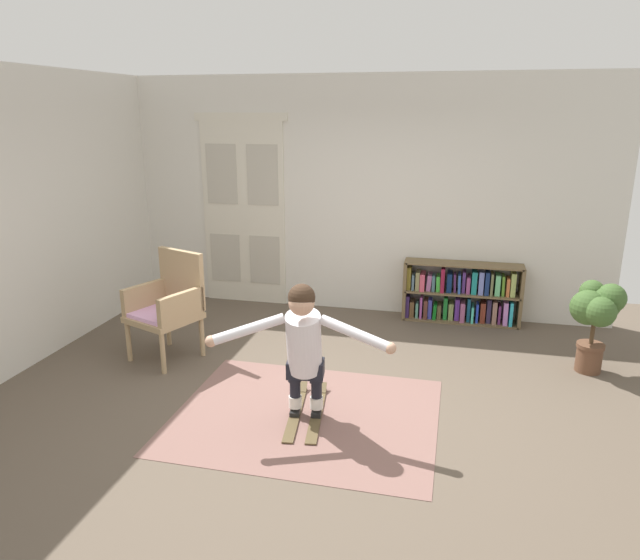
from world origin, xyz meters
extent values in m
plane|color=brown|center=(0.00, 0.00, 0.00)|extent=(7.20, 7.20, 0.00)
cube|color=silver|center=(0.00, 2.60, 1.45)|extent=(6.00, 0.10, 2.90)
cube|color=silver|center=(-3.00, 0.40, 1.45)|extent=(0.10, 6.00, 2.90)
cube|color=beige|center=(-1.84, 2.54, 1.18)|extent=(0.55, 0.04, 2.35)
cube|color=#B5AF9F|center=(-1.84, 2.52, 1.69)|extent=(0.41, 0.01, 0.76)
cube|color=#B5AF9F|center=(-1.84, 2.52, 0.59)|extent=(0.41, 0.01, 0.64)
cube|color=beige|center=(-1.29, 2.54, 1.18)|extent=(0.55, 0.04, 2.35)
cube|color=#B5AF9F|center=(-1.29, 2.52, 1.69)|extent=(0.41, 0.01, 0.76)
cube|color=#B5AF9F|center=(-1.29, 2.52, 0.59)|extent=(0.41, 0.01, 0.64)
cube|color=beige|center=(-1.57, 2.54, 2.40)|extent=(1.22, 0.04, 0.10)
cube|color=#7C5952|center=(-0.01, -0.25, 0.00)|extent=(2.19, 1.80, 0.01)
cube|color=brown|center=(0.57, 2.39, 0.36)|extent=(0.04, 0.30, 0.73)
cube|color=brown|center=(1.92, 2.39, 0.36)|extent=(0.04, 0.30, 0.73)
cube|color=brown|center=(1.24, 2.39, 0.01)|extent=(1.35, 0.30, 0.02)
cube|color=brown|center=(1.24, 2.39, 0.36)|extent=(1.35, 0.30, 0.02)
cube|color=brown|center=(1.24, 2.39, 0.72)|extent=(1.35, 0.30, 0.02)
cube|color=#372259|center=(0.61, 2.38, 0.16)|extent=(0.04, 0.18, 0.27)
cube|color=brown|center=(0.66, 2.39, 0.12)|extent=(0.05, 0.19, 0.20)
cube|color=#579680|center=(0.72, 2.39, 0.11)|extent=(0.03, 0.18, 0.19)
cube|color=#AE4DAA|center=(0.77, 2.38, 0.16)|extent=(0.03, 0.18, 0.27)
cube|color=#552E28|center=(0.83, 2.37, 0.14)|extent=(0.05, 0.19, 0.24)
cube|color=#4347BE|center=(0.88, 2.38, 0.14)|extent=(0.05, 0.15, 0.24)
cube|color=#116B1D|center=(0.94, 2.39, 0.11)|extent=(0.05, 0.20, 0.19)
cube|color=brown|center=(0.99, 2.41, 0.11)|extent=(0.05, 0.20, 0.18)
cube|color=#1D782E|center=(1.06, 2.40, 0.16)|extent=(0.05, 0.16, 0.28)
cube|color=#7D8D51|center=(1.13, 2.41, 0.12)|extent=(0.06, 0.18, 0.21)
cube|color=#5F319D|center=(1.21, 2.41, 0.15)|extent=(0.05, 0.16, 0.27)
cube|color=#97517C|center=(1.27, 2.38, 0.14)|extent=(0.05, 0.22, 0.24)
cube|color=navy|center=(1.34, 2.40, 0.17)|extent=(0.04, 0.20, 0.29)
cube|color=#4BD4BE|center=(1.39, 2.39, 0.12)|extent=(0.03, 0.24, 0.19)
cube|color=blue|center=(1.44, 2.39, 0.13)|extent=(0.03, 0.18, 0.23)
cube|color=maroon|center=(1.51, 2.40, 0.14)|extent=(0.06, 0.20, 0.25)
cube|color=#33294D|center=(1.57, 2.39, 0.17)|extent=(0.05, 0.14, 0.29)
cube|color=#946C5F|center=(1.64, 2.39, 0.16)|extent=(0.05, 0.21, 0.28)
cube|color=#6B2D6F|center=(1.70, 2.40, 0.13)|extent=(0.03, 0.18, 0.23)
cube|color=#C781D7|center=(1.76, 2.38, 0.16)|extent=(0.06, 0.20, 0.28)
cube|color=#30B7D3|center=(1.83, 2.38, 0.16)|extent=(0.04, 0.24, 0.29)
cube|color=olive|center=(0.61, 2.38, 0.51)|extent=(0.05, 0.15, 0.28)
cube|color=slate|center=(0.66, 2.39, 0.47)|extent=(0.03, 0.18, 0.19)
cube|color=olive|center=(0.72, 2.37, 0.49)|extent=(0.05, 0.19, 0.23)
cube|color=#C84963|center=(0.77, 2.38, 0.48)|extent=(0.06, 0.22, 0.21)
cube|color=#9E5F94|center=(0.85, 2.41, 0.47)|extent=(0.07, 0.21, 0.20)
cube|color=#3F6470|center=(0.91, 2.38, 0.47)|extent=(0.04, 0.18, 0.20)
cube|color=green|center=(0.96, 2.40, 0.47)|extent=(0.05, 0.19, 0.19)
cube|color=maroon|center=(1.01, 2.37, 0.52)|extent=(0.04, 0.21, 0.30)
cube|color=navy|center=(1.09, 2.40, 0.49)|extent=(0.06, 0.21, 0.23)
cube|color=#532762|center=(1.16, 2.40, 0.49)|extent=(0.04, 0.15, 0.23)
cube|color=#315AAF|center=(1.21, 2.39, 0.49)|extent=(0.04, 0.22, 0.23)
cube|color=#513079|center=(1.26, 2.40, 0.50)|extent=(0.04, 0.17, 0.26)
cube|color=#8B3F7A|center=(1.31, 2.40, 0.48)|extent=(0.04, 0.22, 0.20)
cube|color=teal|center=(1.38, 2.41, 0.51)|extent=(0.06, 0.22, 0.27)
cube|color=#6876C1|center=(1.46, 2.38, 0.51)|extent=(0.06, 0.18, 0.28)
cube|color=navy|center=(1.53, 2.39, 0.51)|extent=(0.05, 0.22, 0.28)
cube|color=#606843|center=(1.58, 2.38, 0.51)|extent=(0.03, 0.21, 0.27)
cube|color=#63C381|center=(1.65, 2.39, 0.50)|extent=(0.06, 0.20, 0.25)
cube|color=#528727|center=(1.71, 2.40, 0.49)|extent=(0.04, 0.19, 0.24)
cube|color=#C76939|center=(1.76, 2.38, 0.48)|extent=(0.04, 0.18, 0.21)
cube|color=#A4B862|center=(1.82, 2.37, 0.52)|extent=(0.06, 0.16, 0.28)
cylinder|color=tan|center=(-2.05, 0.40, 0.21)|extent=(0.06, 0.06, 0.42)
cylinder|color=tan|center=(-1.56, 0.22, 0.21)|extent=(0.06, 0.06, 0.42)
cylinder|color=tan|center=(-1.86, 0.89, 0.21)|extent=(0.06, 0.06, 0.42)
cylinder|color=tan|center=(-1.37, 0.70, 0.21)|extent=(0.06, 0.06, 0.42)
cube|color=tan|center=(-1.71, 0.55, 0.45)|extent=(0.78, 0.78, 0.06)
cube|color=#E2A9DF|center=(-1.71, 0.55, 0.50)|extent=(0.70, 0.70, 0.04)
cube|color=tan|center=(-1.61, 0.80, 0.80)|extent=(0.58, 0.27, 0.60)
cube|color=tan|center=(-1.96, 0.65, 0.62)|extent=(0.26, 0.54, 0.28)
cube|color=tan|center=(-1.46, 0.45, 0.62)|extent=(0.26, 0.54, 0.28)
cylinder|color=brown|center=(2.48, 1.23, 0.15)|extent=(0.24, 0.24, 0.29)
cylinder|color=brown|center=(2.48, 1.23, 0.27)|extent=(0.26, 0.26, 0.04)
cylinder|color=#4C3823|center=(2.48, 1.23, 0.47)|extent=(0.04, 0.04, 0.36)
sphere|color=#3B5B29|center=(2.46, 1.36, 0.78)|extent=(0.24, 0.24, 0.24)
sphere|color=#3B5B29|center=(2.61, 1.26, 0.76)|extent=(0.28, 0.28, 0.28)
sphere|color=#3B5B29|center=(2.49, 1.11, 0.66)|extent=(0.29, 0.29, 0.29)
sphere|color=#3B5B29|center=(2.41, 1.23, 0.66)|extent=(0.34, 0.34, 0.34)
sphere|color=#3B5B29|center=(2.56, 1.29, 0.70)|extent=(0.32, 0.32, 0.32)
cube|color=brown|center=(-0.09, -0.26, 0.01)|extent=(0.21, 0.92, 0.01)
cube|color=brown|center=(-0.15, 0.16, 0.05)|extent=(0.10, 0.12, 0.06)
cube|color=black|center=(-0.09, -0.28, 0.04)|extent=(0.10, 0.13, 0.04)
cube|color=brown|center=(0.08, -0.24, 0.01)|extent=(0.21, 0.92, 0.01)
cube|color=brown|center=(0.03, 0.19, 0.05)|extent=(0.10, 0.12, 0.06)
cube|color=black|center=(0.09, -0.26, 0.04)|extent=(0.10, 0.13, 0.04)
cylinder|color=white|center=(-0.09, -0.26, 0.13)|extent=(0.12, 0.12, 0.10)
cylinder|color=black|center=(-0.09, -0.26, 0.33)|extent=(0.10, 0.10, 0.30)
cylinder|color=black|center=(-0.09, -0.29, 0.44)|extent=(0.12, 0.12, 0.22)
cylinder|color=white|center=(0.08, -0.24, 0.13)|extent=(0.12, 0.12, 0.10)
cylinder|color=black|center=(0.08, -0.24, 0.33)|extent=(0.10, 0.10, 0.30)
cylinder|color=black|center=(0.09, -0.26, 0.44)|extent=(0.12, 0.12, 0.22)
cube|color=black|center=(0.00, -0.28, 0.44)|extent=(0.32, 0.22, 0.14)
cylinder|color=silver|center=(0.01, -0.34, 0.70)|extent=(0.33, 0.44, 0.57)
sphere|color=tan|center=(0.02, -0.47, 1.08)|extent=(0.23, 0.23, 0.20)
sphere|color=#382619|center=(0.02, -0.46, 1.12)|extent=(0.24, 0.24, 0.21)
cylinder|color=silver|center=(-0.38, -0.57, 0.86)|extent=(0.55, 0.36, 0.21)
sphere|color=tan|center=(-0.63, -0.71, 0.80)|extent=(0.10, 0.10, 0.09)
cylinder|color=silver|center=(0.44, -0.46, 0.86)|extent=(0.59, 0.22, 0.21)
sphere|color=tan|center=(0.71, -0.53, 0.80)|extent=(0.10, 0.10, 0.09)
camera|label=1|loc=(1.12, -4.47, 2.47)|focal=32.48mm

